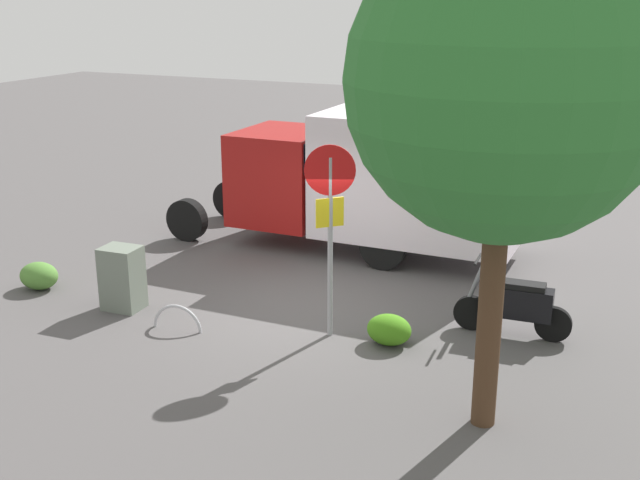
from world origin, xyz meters
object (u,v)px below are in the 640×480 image
(box_truck_near, at_px, (375,175))
(stop_sign, at_px, (330,211))
(motorcycle, at_px, (515,304))
(utility_cabinet, at_px, (122,278))
(bike_rack_hoop, at_px, (178,329))
(street_tree, at_px, (506,82))

(box_truck_near, relative_size, stop_sign, 2.41)
(motorcycle, height_order, stop_sign, stop_sign)
(stop_sign, bearing_deg, motorcycle, -155.96)
(utility_cabinet, distance_m, bike_rack_hoop, 1.47)
(stop_sign, xyz_separation_m, street_tree, (-2.79, 1.61, 2.19))
(box_truck_near, distance_m, bike_rack_hoop, 5.43)
(box_truck_near, bearing_deg, motorcycle, 138.75)
(stop_sign, height_order, street_tree, street_tree)
(stop_sign, bearing_deg, bike_rack_hoop, 19.27)
(street_tree, relative_size, bike_rack_hoop, 7.08)
(box_truck_near, xyz_separation_m, utility_cabinet, (2.75, 4.62, -1.05))
(box_truck_near, relative_size, bike_rack_hoop, 8.55)
(utility_cabinet, xyz_separation_m, bike_rack_hoop, (-1.32, 0.37, -0.54))
(box_truck_near, bearing_deg, stop_sign, 101.39)
(motorcycle, height_order, utility_cabinet, motorcycle)
(box_truck_near, xyz_separation_m, bike_rack_hoop, (1.43, 4.99, -1.59))
(stop_sign, relative_size, utility_cabinet, 2.79)
(box_truck_near, distance_m, utility_cabinet, 5.48)
(utility_cabinet, relative_size, bike_rack_hoop, 1.27)
(box_truck_near, xyz_separation_m, motorcycle, (-3.46, 3.03, -1.07))
(box_truck_near, relative_size, motorcycle, 4.01)
(box_truck_near, height_order, street_tree, street_tree)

